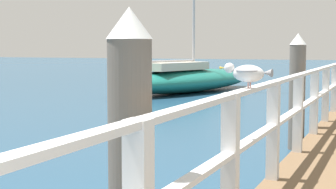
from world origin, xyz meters
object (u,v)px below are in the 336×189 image
dock_piling_near (130,168)px  dock_piling_far (297,91)px  seagull_foreground (247,72)px  boat_1 (186,79)px

dock_piling_near → dock_piling_far: (0.00, 6.36, 0.00)m
seagull_foreground → boat_1: boat_1 is taller
dock_piling_near → boat_1: (-6.12, 16.78, -0.50)m
dock_piling_near → boat_1: 17.87m
dock_piling_near → boat_1: boat_1 is taller
dock_piling_near → seagull_foreground: dock_piling_near is taller
dock_piling_far → seagull_foreground: (0.37, -4.90, 0.55)m
boat_1 → seagull_foreground: bearing=-52.5°
dock_piling_far → seagull_foreground: bearing=-85.7°
seagull_foreground → dock_piling_near: bearing=172.0°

